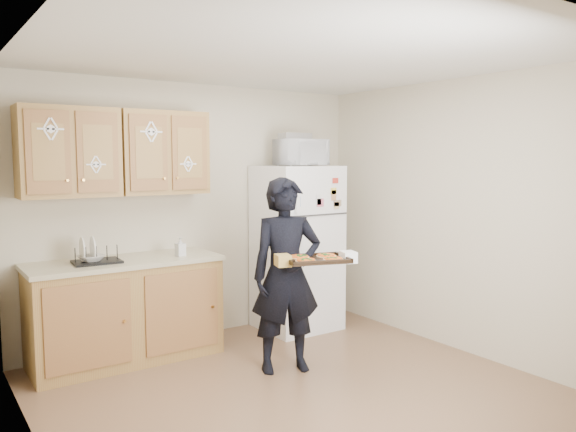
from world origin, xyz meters
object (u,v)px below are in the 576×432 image
Objects in this scene: refrigerator at (297,248)px; person at (286,275)px; dish_rack at (97,254)px; baking_tray at (316,260)px; microwave at (301,153)px.

refrigerator is 1.21m from person.
dish_rack is (-2.04, 0.03, 0.13)m from refrigerator.
baking_tray is 1.00× the size of microwave.
person is (-0.77, -0.93, -0.04)m from refrigerator.
person is 3.32× the size of microwave.
baking_tray is at bearing -118.94° from refrigerator.
refrigerator is at bearing 108.75° from microwave.
refrigerator is at bearing -0.75° from dish_rack.
microwave is (0.01, -0.05, 0.98)m from refrigerator.
refrigerator is 1.40m from baking_tray.
person is 0.34m from baking_tray.
person is 4.27× the size of dish_rack.
refrigerator is 1.05× the size of person.
person is at bearing -36.88° from dish_rack.
refrigerator reaches higher than dish_rack.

